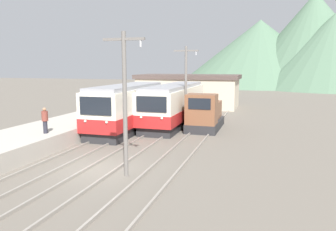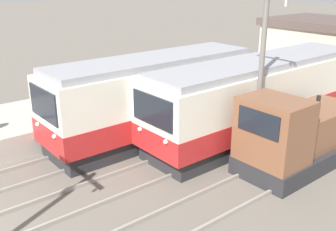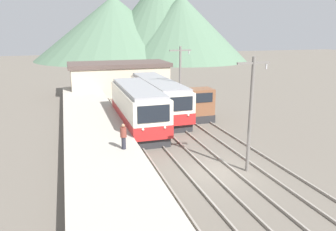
% 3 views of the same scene
% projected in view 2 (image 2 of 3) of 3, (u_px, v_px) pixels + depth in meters
% --- Properties ---
extents(commuter_train_left, '(2.84, 10.17, 3.66)m').
position_uv_depth(commuter_train_left, '(154.00, 100.00, 17.50)').
color(commuter_train_left, '#28282B').
rests_on(commuter_train_left, ground).
extents(commuter_train_center, '(2.84, 12.22, 3.51)m').
position_uv_depth(commuter_train_center, '(259.00, 100.00, 17.77)').
color(commuter_train_center, '#28282B').
rests_on(commuter_train_center, ground).
extents(shunting_locomotive, '(2.40, 5.52, 3.00)m').
position_uv_depth(shunting_locomotive, '(297.00, 137.00, 14.86)').
color(shunting_locomotive, '#28282B').
rests_on(shunting_locomotive, ground).
extents(catenary_mast_mid, '(2.00, 0.20, 6.66)m').
position_uv_depth(catenary_mast_mid, '(262.00, 69.00, 14.80)').
color(catenary_mast_mid, slate).
rests_on(catenary_mast_mid, ground).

